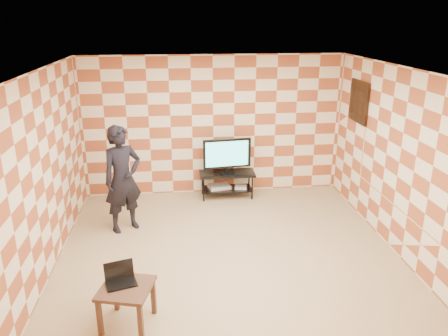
{
  "coord_description": "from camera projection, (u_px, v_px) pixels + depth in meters",
  "views": [
    {
      "loc": [
        -0.7,
        -5.69,
        3.37
      ],
      "look_at": [
        0.0,
        0.6,
        1.15
      ],
      "focal_mm": 35.0,
      "sensor_mm": 36.0,
      "label": 1
    }
  ],
  "objects": [
    {
      "name": "floor",
      "position": [
        228.0,
        254.0,
        6.52
      ],
      "size": [
        5.0,
        5.0,
        0.0
      ],
      "primitive_type": "plane",
      "color": "tan",
      "rests_on": "ground"
    },
    {
      "name": "wall_back",
      "position": [
        213.0,
        126.0,
        8.42
      ],
      "size": [
        5.0,
        0.02,
        2.7
      ],
      "primitive_type": "cube",
      "color": "beige",
      "rests_on": "ground"
    },
    {
      "name": "wall_front",
      "position": [
        264.0,
        265.0,
        3.73
      ],
      "size": [
        5.0,
        0.02,
        2.7
      ],
      "primitive_type": "cube",
      "color": "beige",
      "rests_on": "ground"
    },
    {
      "name": "wall_left",
      "position": [
        43.0,
        175.0,
        5.82
      ],
      "size": [
        0.02,
        5.0,
        2.7
      ],
      "primitive_type": "cube",
      "color": "beige",
      "rests_on": "ground"
    },
    {
      "name": "wall_right",
      "position": [
        399.0,
        162.0,
        6.34
      ],
      "size": [
        0.02,
        5.0,
        2.7
      ],
      "primitive_type": "cube",
      "color": "beige",
      "rests_on": "ground"
    },
    {
      "name": "ceiling",
      "position": [
        229.0,
        70.0,
        5.63
      ],
      "size": [
        5.0,
        5.0,
        0.02
      ],
      "primitive_type": "cube",
      "color": "white",
      "rests_on": "wall_back"
    },
    {
      "name": "wall_art",
      "position": [
        359.0,
        102.0,
        7.59
      ],
      "size": [
        0.04,
        0.72,
        0.72
      ],
      "color": "black",
      "rests_on": "wall_right"
    },
    {
      "name": "tv_stand",
      "position": [
        227.0,
        179.0,
        8.47
      ],
      "size": [
        1.06,
        0.48,
        0.5
      ],
      "color": "black",
      "rests_on": "floor"
    },
    {
      "name": "tv",
      "position": [
        227.0,
        154.0,
        8.3
      ],
      "size": [
        0.92,
        0.2,
        0.67
      ],
      "color": "black",
      "rests_on": "tv_stand"
    },
    {
      "name": "dvd_player",
      "position": [
        219.0,
        186.0,
        8.53
      ],
      "size": [
        0.45,
        0.36,
        0.07
      ],
      "primitive_type": "cube",
      "rotation": [
        0.0,
        0.0,
        0.2
      ],
      "color": "#BBBBBE",
      "rests_on": "tv_stand"
    },
    {
      "name": "game_console",
      "position": [
        241.0,
        187.0,
        8.52
      ],
      "size": [
        0.25,
        0.2,
        0.05
      ],
      "primitive_type": "cube",
      "rotation": [
        0.0,
        0.0,
        -0.17
      ],
      "color": "silver",
      "rests_on": "tv_stand"
    },
    {
      "name": "side_table",
      "position": [
        126.0,
        293.0,
        4.91
      ],
      "size": [
        0.68,
        0.68,
        0.5
      ],
      "color": "#362415",
      "rests_on": "floor"
    },
    {
      "name": "laptop",
      "position": [
        120.0,
        278.0,
        4.95
      ],
      "size": [
        0.39,
        0.35,
        0.22
      ],
      "color": "black",
      "rests_on": "side_table"
    },
    {
      "name": "person",
      "position": [
        123.0,
        179.0,
        7.01
      ],
      "size": [
        0.77,
        0.7,
        1.76
      ],
      "primitive_type": "imported",
      "rotation": [
        0.0,
        0.0,
        0.55
      ],
      "color": "black",
      "rests_on": "floor"
    }
  ]
}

